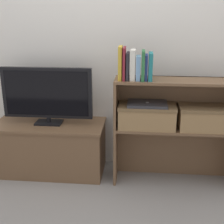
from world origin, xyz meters
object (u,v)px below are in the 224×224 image
at_px(book_teal, 150,66).
at_px(laptop, 147,104).
at_px(book_navy, 146,67).
at_px(book_ivory, 133,65).
at_px(book_mustard, 120,63).
at_px(storage_basket_left, 147,115).
at_px(book_maroon, 124,64).
at_px(tv, 47,94).
at_px(tv_stand, 51,147).
at_px(book_charcoal, 128,66).
at_px(storage_basket_right, 208,117).
at_px(book_skyblue, 138,68).
at_px(book_forest, 143,65).

distance_m(book_teal, laptop, 0.29).
bearing_deg(book_navy, book_ivory, 180.00).
distance_m(book_mustard, book_ivory, 0.09).
xyz_separation_m(book_ivory, storage_basket_left, (0.12, 0.01, -0.39)).
bearing_deg(book_maroon, book_navy, -0.00).
bearing_deg(book_mustard, tv, 170.95).
bearing_deg(book_teal, book_navy, 180.00).
height_order(tv_stand, book_mustard, book_mustard).
xyz_separation_m(tv, book_charcoal, (0.66, -0.10, 0.26)).
xyz_separation_m(book_navy, storage_basket_right, (0.49, 0.01, -0.38)).
xyz_separation_m(book_mustard, book_maroon, (0.03, 0.00, -0.00)).
xyz_separation_m(book_charcoal, book_skyblue, (0.08, 0.00, -0.01)).
bearing_deg(tv, book_charcoal, -8.30).
relative_size(book_ivory, storage_basket_left, 0.50).
height_order(book_skyblue, book_forest, book_forest).
bearing_deg(book_forest, storage_basket_left, 16.99).
bearing_deg(storage_basket_left, tv, 174.14).
bearing_deg(tv_stand, book_forest, -7.22).
height_order(book_mustard, storage_basket_left, book_mustard).
bearing_deg(storage_basket_left, book_skyblue, -170.50).
bearing_deg(book_mustard, book_navy, 0.00).
height_order(tv, storage_basket_left, tv).
bearing_deg(book_skyblue, book_charcoal, 180.00).
distance_m(book_charcoal, storage_basket_right, 0.73).
height_order(book_mustard, book_navy, book_mustard).
xyz_separation_m(storage_basket_right, laptop, (-0.47, 0.00, 0.09)).
distance_m(tv_stand, book_charcoal, 1.00).
distance_m(book_maroon, book_forest, 0.14).
relative_size(tv, laptop, 2.45).
distance_m(book_forest, storage_basket_right, 0.64).
distance_m(tv_stand, storage_basket_left, 0.90).
bearing_deg(book_skyblue, laptop, 9.50).
xyz_separation_m(book_ivory, storage_basket_right, (0.59, 0.01, -0.39)).
relative_size(book_navy, storage_basket_left, 0.42).
bearing_deg(storage_basket_left, book_ivory, -173.83).
bearing_deg(book_ivory, laptop, 6.17).
bearing_deg(tv_stand, storage_basket_left, -5.97).
relative_size(book_mustard, book_navy, 1.31).
bearing_deg(book_navy, book_charcoal, 180.00).
height_order(book_ivory, book_teal, book_ivory).
distance_m(tv, book_teal, 0.88).
relative_size(book_navy, laptop, 0.62).
xyz_separation_m(book_skyblue, book_teal, (0.09, 0.00, 0.01)).
height_order(tv_stand, book_maroon, book_maroon).
bearing_deg(laptop, book_forest, -163.01).
bearing_deg(tv_stand, book_charcoal, -8.44).
bearing_deg(book_teal, storage_basket_left, 136.04).
height_order(book_ivory, storage_basket_right, book_ivory).
distance_m(tv, book_charcoal, 0.72).
bearing_deg(book_mustard, book_ivory, 0.00).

